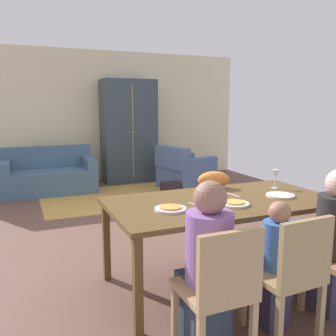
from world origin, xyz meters
TOP-DOWN VIEW (x-y plane):
  - ground_plane at (0.00, 0.48)m, footprint 6.45×6.16m
  - back_wall at (0.00, 3.61)m, footprint 6.45×0.10m
  - dining_table at (0.01, -1.47)m, footprint 1.96×1.03m
  - plate_near_man at (-0.53, -1.59)m, footprint 0.25×0.25m
  - pizza_near_man at (-0.53, -1.59)m, footprint 0.17×0.17m
  - plate_near_child at (0.01, -1.65)m, footprint 0.25×0.25m
  - pizza_near_child at (0.01, -1.65)m, footprint 0.17×0.17m
  - plate_near_woman at (0.54, -1.57)m, footprint 0.25×0.25m
  - wine_glass at (0.71, -1.29)m, footprint 0.07×0.07m
  - fork at (-0.29, -1.52)m, footprint 0.05×0.15m
  - knife at (0.18, -1.37)m, footprint 0.04×0.17m
  - dining_chair_man at (-0.53, -2.34)m, footprint 0.42×0.42m
  - person_man at (-0.53, -2.17)m, footprint 0.30×0.40m
  - dining_chair_child at (0.01, -2.34)m, footprint 0.44×0.44m
  - person_child at (0.00, -2.17)m, footprint 0.22×0.29m
  - person_woman at (0.54, -2.17)m, footprint 0.31×0.41m
  - cat at (0.16, -1.06)m, footprint 0.34×0.22m
  - area_rug at (-0.01, 1.89)m, footprint 2.60×1.80m
  - couch at (-1.09, 2.75)m, footprint 1.63×0.86m
  - armchair at (1.33, 2.08)m, footprint 1.03×1.02m
  - armoire at (0.58, 3.22)m, footprint 1.10×0.59m
  - handbag at (0.83, 1.59)m, footprint 0.32×0.16m

SIDE VIEW (x-z plane):
  - ground_plane at x=0.00m, z-range -0.02..0.00m
  - area_rug at x=-0.01m, z-range 0.00..0.01m
  - handbag at x=0.83m, z-range 0.00..0.26m
  - couch at x=-1.09m, z-range -0.11..0.71m
  - armchair at x=1.33m, z-range -0.09..0.73m
  - person_child at x=0.00m, z-range -0.03..0.89m
  - dining_chair_man at x=-0.53m, z-range 0.06..0.93m
  - dining_chair_child at x=0.01m, z-range 0.06..0.93m
  - person_man at x=-0.53m, z-range -0.04..1.07m
  - person_woman at x=0.54m, z-range -0.04..1.07m
  - dining_table at x=0.01m, z-range 0.32..1.08m
  - fork at x=-0.29m, z-range 0.76..0.77m
  - knife at x=0.18m, z-range 0.76..0.77m
  - plate_near_man at x=-0.53m, z-range 0.76..0.78m
  - plate_near_child at x=0.01m, z-range 0.76..0.78m
  - plate_near_woman at x=0.54m, z-range 0.76..0.78m
  - pizza_near_man at x=-0.53m, z-range 0.78..0.79m
  - pizza_near_child at x=0.01m, z-range 0.78..0.79m
  - cat at x=0.16m, z-range 0.76..0.93m
  - wine_glass at x=0.71m, z-range 0.80..0.99m
  - armoire at x=0.58m, z-range 0.00..2.10m
  - back_wall at x=0.00m, z-range 0.00..2.70m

